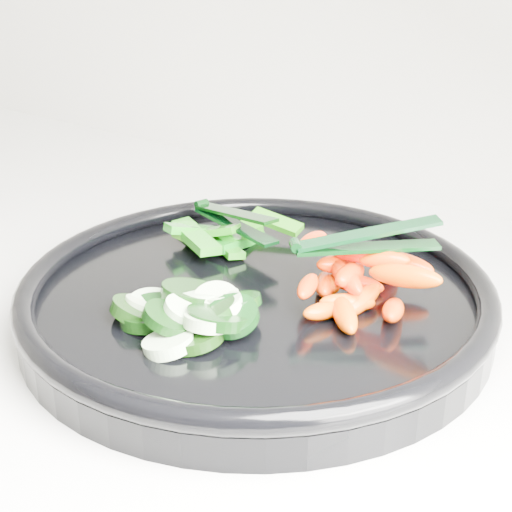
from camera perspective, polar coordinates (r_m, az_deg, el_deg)
The scene contains 6 objects.
veggie_tray at distance 0.57m, azimuth -0.00°, elevation -3.18°, with size 0.49×0.49×0.04m.
cucumber_pile at distance 0.52m, azimuth -5.72°, elevation -4.43°, with size 0.12×0.11×0.04m.
carrot_pile at distance 0.55m, azimuth 8.27°, elevation -1.76°, with size 0.13×0.14×0.05m.
pepper_pile at distance 0.65m, azimuth -3.03°, elevation 1.65°, with size 0.12×0.11×0.04m.
tong_carrot at distance 0.54m, azimuth 8.55°, elevation 1.20°, with size 0.09×0.09×0.02m.
tong_pepper at distance 0.64m, azimuth -1.92°, elevation 3.05°, with size 0.11×0.05×0.02m.
Camera 1 is at (0.60, 1.26, 1.21)m, focal length 50.00 mm.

